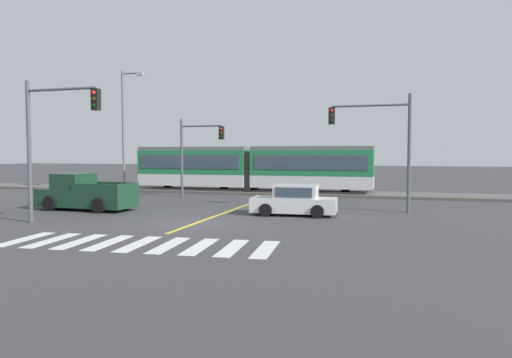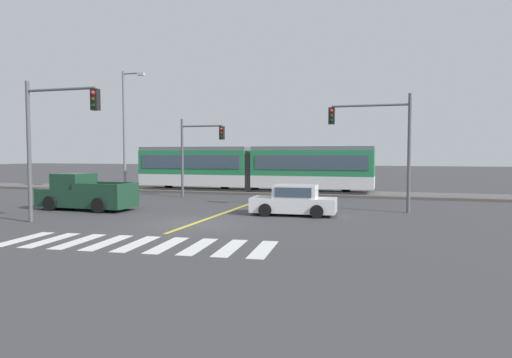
% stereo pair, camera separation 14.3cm
% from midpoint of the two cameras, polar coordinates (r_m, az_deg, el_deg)
% --- Properties ---
extents(ground_plane, '(200.00, 200.00, 0.00)m').
position_cam_midpoint_polar(ground_plane, '(20.29, -7.90, -5.56)').
color(ground_plane, '#3D3D3F').
extents(track_bed, '(120.00, 4.00, 0.18)m').
position_cam_midpoint_polar(track_bed, '(35.06, 2.63, -1.69)').
color(track_bed, '#56514C').
rests_on(track_bed, ground).
extents(rail_near, '(120.00, 0.08, 0.10)m').
position_cam_midpoint_polar(rail_near, '(34.35, 2.35, -1.55)').
color(rail_near, '#939399').
rests_on(rail_near, track_bed).
extents(rail_far, '(120.00, 0.08, 0.10)m').
position_cam_midpoint_polar(rail_far, '(35.75, 2.90, -1.37)').
color(rail_far, '#939399').
rests_on(rail_far, track_bed).
extents(light_rail_tram, '(18.50, 2.64, 3.43)m').
position_cam_midpoint_polar(light_rail_tram, '(35.50, -0.69, 1.54)').
color(light_rail_tram, silver).
rests_on(light_rail_tram, track_bed).
extents(crosswalk_stripe_0, '(0.80, 2.84, 0.01)m').
position_cam_midpoint_polar(crosswalk_stripe_0, '(18.53, -27.14, -6.70)').
color(crosswalk_stripe_0, silver).
rests_on(crosswalk_stripe_0, ground).
extents(crosswalk_stripe_1, '(0.80, 2.84, 0.01)m').
position_cam_midpoint_polar(crosswalk_stripe_1, '(17.88, -24.36, -6.99)').
color(crosswalk_stripe_1, silver).
rests_on(crosswalk_stripe_1, ground).
extents(crosswalk_stripe_2, '(0.80, 2.84, 0.01)m').
position_cam_midpoint_polar(crosswalk_stripe_2, '(17.27, -21.37, -7.28)').
color(crosswalk_stripe_2, silver).
rests_on(crosswalk_stripe_2, ground).
extents(crosswalk_stripe_3, '(0.80, 2.84, 0.01)m').
position_cam_midpoint_polar(crosswalk_stripe_3, '(16.70, -18.16, -7.57)').
color(crosswalk_stripe_3, silver).
rests_on(crosswalk_stripe_3, ground).
extents(crosswalk_stripe_4, '(0.80, 2.84, 0.01)m').
position_cam_midpoint_polar(crosswalk_stripe_4, '(16.20, -14.74, -7.85)').
color(crosswalk_stripe_4, silver).
rests_on(crosswalk_stripe_4, ground).
extents(crosswalk_stripe_5, '(0.80, 2.84, 0.01)m').
position_cam_midpoint_polar(crosswalk_stripe_5, '(15.75, -11.11, -8.12)').
color(crosswalk_stripe_5, silver).
rests_on(crosswalk_stripe_5, ground).
extents(crosswalk_stripe_6, '(0.80, 2.84, 0.01)m').
position_cam_midpoint_polar(crosswalk_stripe_6, '(15.37, -7.27, -8.36)').
color(crosswalk_stripe_6, silver).
rests_on(crosswalk_stripe_6, ground).
extents(crosswalk_stripe_7, '(0.80, 2.84, 0.01)m').
position_cam_midpoint_polar(crosswalk_stripe_7, '(15.06, -3.26, -8.58)').
color(crosswalk_stripe_7, silver).
rests_on(crosswalk_stripe_7, ground).
extents(crosswalk_stripe_8, '(0.80, 2.84, 0.01)m').
position_cam_midpoint_polar(crosswalk_stripe_8, '(14.83, 0.91, -8.77)').
color(crosswalk_stripe_8, silver).
rests_on(crosswalk_stripe_8, ground).
extents(lane_centre_line, '(0.20, 16.34, 0.01)m').
position_cam_midpoint_polar(lane_centre_line, '(25.35, -2.80, -3.77)').
color(lane_centre_line, gold).
rests_on(lane_centre_line, ground).
extents(sedan_crossing, '(4.27, 2.05, 1.52)m').
position_cam_midpoint_polar(sedan_crossing, '(22.85, 4.62, -2.78)').
color(sedan_crossing, silver).
rests_on(sedan_crossing, ground).
extents(pickup_truck, '(5.47, 2.39, 1.98)m').
position_cam_midpoint_polar(pickup_truck, '(26.67, -20.81, -1.81)').
color(pickup_truck, '#193D28').
rests_on(pickup_truck, ground).
extents(traffic_light_near_left, '(3.75, 0.38, 6.29)m').
position_cam_midpoint_polar(traffic_light_near_left, '(21.93, -24.38, 5.71)').
color(traffic_light_near_left, '#515459').
rests_on(traffic_light_near_left, ground).
extents(traffic_light_far_left, '(3.25, 0.38, 5.50)m').
position_cam_midpoint_polar(traffic_light_far_left, '(32.16, -7.59, 4.08)').
color(traffic_light_far_left, '#515459').
rests_on(traffic_light_far_left, ground).
extents(traffic_light_mid_right, '(4.25, 0.38, 6.17)m').
position_cam_midpoint_polar(traffic_light_mid_right, '(24.88, 15.18, 5.33)').
color(traffic_light_mid_right, '#515459').
rests_on(traffic_light_mid_right, ground).
extents(street_lamp_west, '(1.91, 0.28, 9.39)m').
position_cam_midpoint_polar(street_lamp_west, '(36.78, -16.16, 6.46)').
color(street_lamp_west, slate).
rests_on(street_lamp_west, ground).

